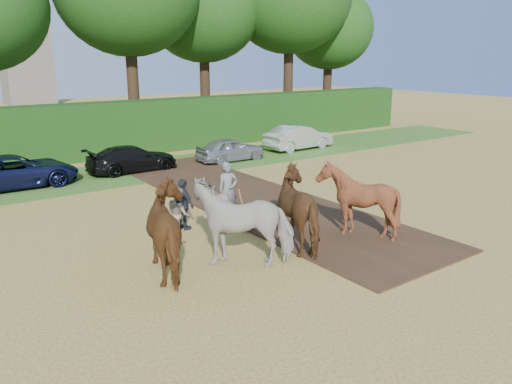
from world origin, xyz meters
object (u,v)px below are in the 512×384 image
at_px(spectator_far, 183,205).
at_px(spectator_near, 179,214).
at_px(plough_team, 273,213).
at_px(parked_cars, 77,166).

bearing_deg(spectator_far, spectator_near, 134.75).
relative_size(spectator_near, plough_team, 0.21).
bearing_deg(parked_cars, spectator_near, -88.94).
bearing_deg(spectator_far, plough_team, -169.11).
relative_size(spectator_far, parked_cars, 0.05).
height_order(spectator_near, plough_team, plough_team).
bearing_deg(parked_cars, spectator_far, -85.14).
distance_m(plough_team, parked_cars, 11.99).
relative_size(spectator_near, parked_cars, 0.05).
distance_m(spectator_near, plough_team, 2.97).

